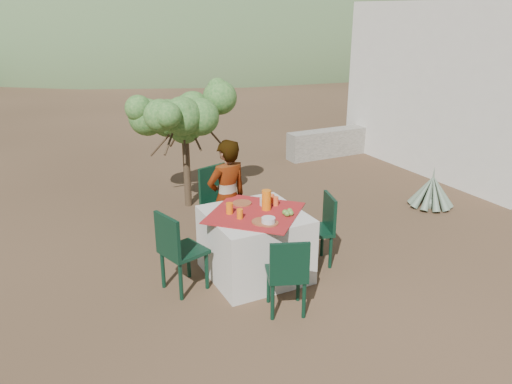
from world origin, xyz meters
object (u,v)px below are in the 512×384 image
agave (432,192)px  juice_pitcher (266,200)px  chair_left (177,249)px  table (255,244)px  guesthouse (485,85)px  chair_near (288,273)px  person (227,198)px  chair_far (220,200)px  shrub_tree (187,121)px  chair_right (320,226)px

agave → juice_pitcher: (-3.19, -0.64, 0.63)m
chair_left → agave: (4.22, 0.61, -0.26)m
table → juice_pitcher: size_ratio=5.75×
chair_left → agave: chair_left is taller
chair_left → guesthouse: bearing=-89.2°
chair_near → person: (0.02, 1.48, 0.27)m
chair_far → chair_left: bearing=-148.3°
chair_left → chair_far: bearing=-58.0°
chair_near → juice_pitcher: size_ratio=3.65×
chair_near → shrub_tree: size_ratio=0.50×
agave → chair_near: bearing=-156.2°
chair_far → chair_right: bearing=-71.3°
chair_left → shrub_tree: bearing=-38.2°
guesthouse → juice_pitcher: bearing=-160.2°
chair_left → shrub_tree: size_ratio=0.54×
chair_far → table: bearing=-107.1°
table → shrub_tree: shrub_tree is taller
chair_left → shrub_tree: (0.97, 2.37, 0.81)m
chair_left → juice_pitcher: bearing=-107.5°
agave → juice_pitcher: size_ratio=3.16×
chair_left → person: bearing=-70.8°
chair_right → person: 1.16m
agave → juice_pitcher: juice_pitcher is taller
chair_left → person: person is taller
shrub_tree → agave: (3.26, -1.77, -1.07)m
chair_right → guesthouse: (5.12, 2.20, 1.03)m
table → juice_pitcher: 0.52m
chair_left → guesthouse: (6.82, 2.06, 1.00)m
agave → chair_far: bearing=173.3°
table → chair_left: chair_left is taller
table → chair_left: size_ratio=1.45×
chair_near → chair_left: chair_left is taller
table → shrub_tree: 2.59m
shrub_tree → guesthouse: 5.86m
chair_near → agave: 3.74m
table → guesthouse: size_ratio=0.31×
chair_near → person: bearing=-69.9°
chair_left → shrub_tree: 2.69m
table → agave: table is taller
chair_near → person: person is taller
shrub_tree → juice_pitcher: bearing=-88.4°
agave → juice_pitcher: 3.31m
chair_right → person: size_ratio=0.58×
table → chair_near: 0.86m
guesthouse → chair_far: bearing=-169.9°
chair_near → chair_right: (0.88, 0.76, 0.01)m
guesthouse → juice_pitcher: (-5.78, -2.09, -0.62)m
chair_left → guesthouse: 7.19m
person → chair_near: bearing=80.4°
chair_right → juice_pitcher: size_ratio=3.74×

